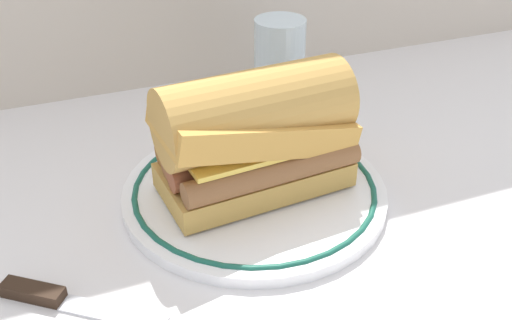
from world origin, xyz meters
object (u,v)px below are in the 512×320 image
drinking_glass (279,71)px  butter_knife (67,301)px  sausage_sandwich (256,132)px  plate (256,190)px

drinking_glass → butter_knife: bearing=-138.5°
butter_knife → sausage_sandwich: bearing=23.4°
sausage_sandwich → butter_knife: (-0.20, -0.09, -0.07)m
sausage_sandwich → drinking_glass: 0.21m
plate → drinking_glass: 0.21m
sausage_sandwich → drinking_glass: (0.10, 0.18, -0.03)m
sausage_sandwich → butter_knife: 0.23m
drinking_glass → butter_knife: drinking_glass is taller
drinking_glass → butter_knife: (-0.30, -0.27, -0.05)m
plate → butter_knife: bearing=-156.6°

